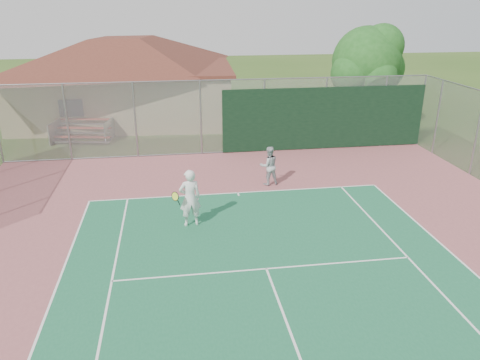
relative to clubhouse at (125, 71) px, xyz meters
name	(u,v)px	position (x,y,z in m)	size (l,w,h in m)	color
back_fence	(266,118)	(7.10, -7.88, -1.28)	(20.08, 0.11, 3.53)	gray
side_fence_right	(477,134)	(14.99, -12.36, -1.19)	(0.08, 9.00, 3.50)	gray
clubhouse	(125,71)	(0.00, 0.00, 0.00)	(13.90, 9.67, 5.80)	tan
bleachers	(83,130)	(-1.97, -4.67, -2.38)	(3.14, 2.14, 1.08)	#9E3724
tree	(368,64)	(12.85, -5.81, 0.90)	(4.19, 3.97, 5.84)	#3D2316
player_white_front	(190,198)	(3.08, -15.47, -1.99)	(1.01, 0.74, 1.91)	silver
player_grey_back	(269,166)	(6.33, -12.27, -2.16)	(0.84, 0.70, 1.56)	#A5A7AA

